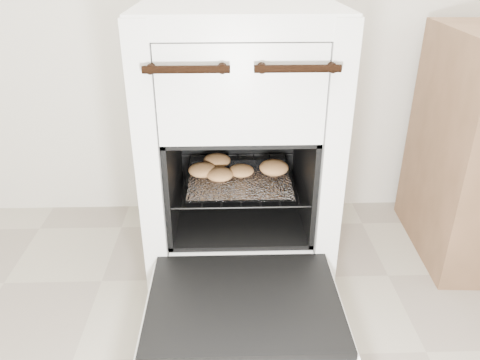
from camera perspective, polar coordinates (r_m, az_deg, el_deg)
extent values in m
cube|color=white|center=(1.57, -0.17, 4.41)|extent=(0.58, 0.62, 0.89)
cylinder|color=black|center=(1.16, -6.58, 13.24)|extent=(0.21, 0.02, 0.02)
cylinder|color=black|center=(1.17, 7.06, 13.31)|extent=(0.21, 0.02, 0.02)
cube|color=black|center=(1.27, 0.49, -14.65)|extent=(0.50, 0.39, 0.02)
cube|color=white|center=(1.28, 0.49, -15.24)|extent=(0.52, 0.40, 0.02)
cylinder|color=black|center=(1.55, -7.79, 0.08)|extent=(0.01, 0.40, 0.01)
cylinder|color=black|center=(1.56, 7.56, 0.29)|extent=(0.01, 0.40, 0.01)
cylinder|color=black|center=(1.37, 0.15, -3.40)|extent=(0.41, 0.01, 0.01)
cylinder|color=black|center=(1.71, -0.28, 3.06)|extent=(0.41, 0.01, 0.01)
cylinder|color=black|center=(1.54, -6.54, 0.10)|extent=(0.01, 0.39, 0.01)
cylinder|color=black|center=(1.54, -4.40, 0.13)|extent=(0.01, 0.39, 0.01)
cylinder|color=black|center=(1.54, -2.24, 0.16)|extent=(0.01, 0.39, 0.01)
cylinder|color=black|center=(1.54, -0.09, 0.19)|extent=(0.01, 0.39, 0.01)
cylinder|color=black|center=(1.54, 2.06, 0.22)|extent=(0.01, 0.39, 0.01)
cylinder|color=black|center=(1.54, 4.20, 0.25)|extent=(0.01, 0.39, 0.01)
cylinder|color=black|center=(1.55, 6.33, 0.27)|extent=(0.01, 0.39, 0.01)
cube|color=white|center=(1.52, -0.07, 0.06)|extent=(0.33, 0.29, 0.01)
ellipsoid|color=#E1995A|center=(1.50, -2.47, 0.71)|extent=(0.09, 0.09, 0.04)
ellipsoid|color=#E1995A|center=(1.54, 4.16, 1.55)|extent=(0.12, 0.12, 0.05)
ellipsoid|color=#E1995A|center=(1.53, -4.58, 1.26)|extent=(0.11, 0.11, 0.04)
ellipsoid|color=#E1995A|center=(1.53, 0.16, 1.17)|extent=(0.08, 0.08, 0.03)
ellipsoid|color=#E1995A|center=(1.60, -2.84, 2.41)|extent=(0.10, 0.10, 0.04)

